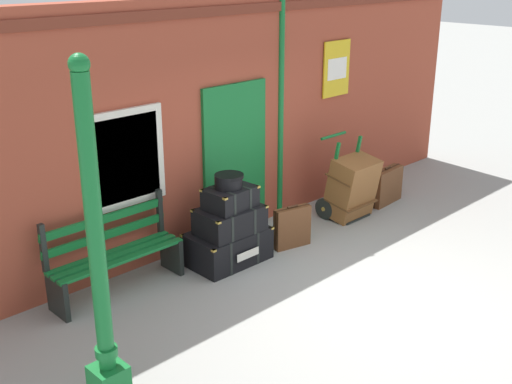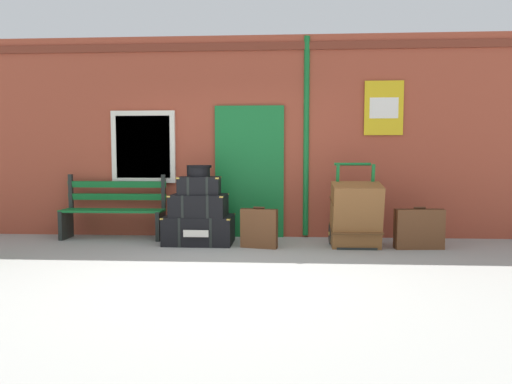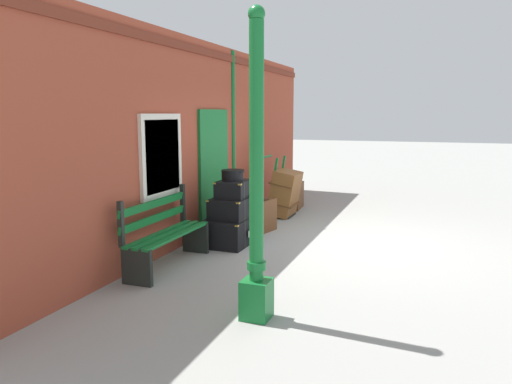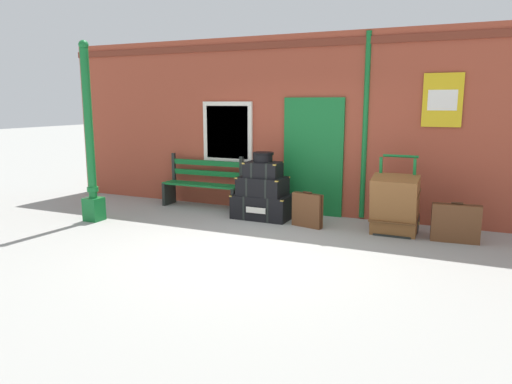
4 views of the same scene
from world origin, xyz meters
TOP-DOWN VIEW (x-y plane):
  - ground_plane at (0.00, 0.00)m, footprint 60.00×60.00m
  - brick_facade at (-0.01, 2.60)m, footprint 10.40×0.35m
  - lamp_post at (-3.15, 0.43)m, footprint 0.28×0.28m
  - platform_bench at (-1.98, 2.16)m, footprint 1.60×0.43m
  - steamer_trunk_base at (-0.56, 1.81)m, footprint 1.02×0.69m
  - steamer_trunk_middle at (-0.55, 1.77)m, footprint 0.83×0.58m
  - steamer_trunk_top at (-0.54, 1.77)m, footprint 0.63×0.48m
  - round_hatbox at (-0.55, 1.78)m, footprint 0.36×0.36m
  - porters_trolley at (1.72, 1.79)m, footprint 0.71×0.56m
  - large_brown_trunk at (1.72, 1.62)m, footprint 0.70×0.59m
  - suitcase_brown at (2.60, 1.61)m, footprint 0.68×0.23m
  - suitcase_beige at (0.35, 1.54)m, footprint 0.54×0.24m

SIDE VIEW (x-z plane):
  - ground_plane at x=0.00m, z-range 0.00..0.00m
  - steamer_trunk_base at x=-0.56m, z-range 0.00..0.42m
  - porters_trolley at x=1.72m, z-range -0.33..0.88m
  - suitcase_beige at x=0.35m, z-range -0.02..0.58m
  - suitcase_brown at x=2.60m, z-range -0.02..0.58m
  - platform_bench at x=-1.98m, z-range -0.06..0.95m
  - large_brown_trunk at x=1.72m, z-range 0.00..0.94m
  - steamer_trunk_middle at x=-0.55m, z-range 0.42..0.74m
  - steamer_trunk_top at x=-0.54m, z-range 0.74..1.00m
  - round_hatbox at x=-0.55m, z-range 1.01..1.18m
  - lamp_post at x=-3.15m, z-range -0.36..2.65m
  - brick_facade at x=-0.01m, z-range 0.00..3.20m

